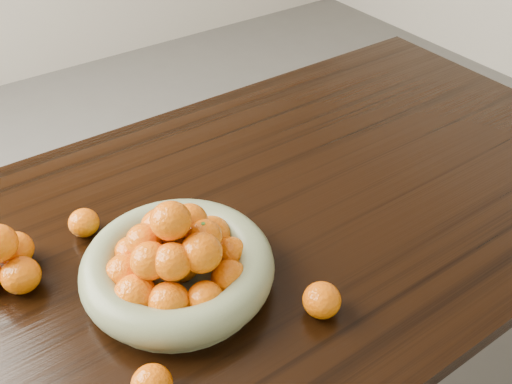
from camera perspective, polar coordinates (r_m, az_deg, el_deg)
dining_table at (r=1.29m, az=-1.63°, el=-5.94°), size 2.00×1.00×0.75m
fruit_bowl at (r=1.08m, az=-7.90°, el=-7.07°), size 0.36×0.36×0.19m
orange_pyramid at (r=1.17m, az=-23.96°, el=-6.23°), size 0.15×0.15×0.13m
loose_orange_1 at (r=0.95m, az=-10.38°, el=-18.40°), size 0.07×0.07×0.06m
loose_orange_2 at (r=1.04m, az=6.60°, el=-10.69°), size 0.07×0.07×0.06m
loose_orange_3 at (r=1.23m, az=-16.83°, el=-2.95°), size 0.06×0.06×0.06m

